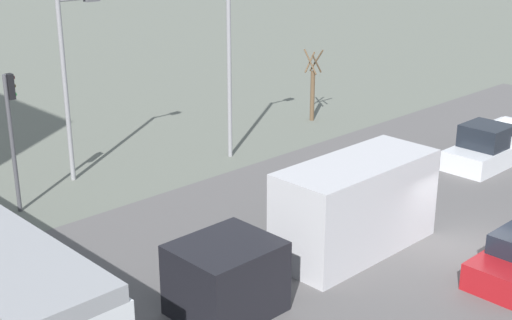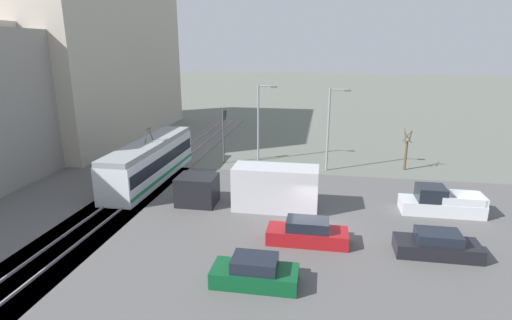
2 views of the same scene
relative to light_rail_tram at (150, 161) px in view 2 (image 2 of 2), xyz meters
The scene contains 14 objects.
ground_plane 16.29m from the light_rail_tram, 117.94° to the right, with size 320.00×320.00×0.00m, color #60665B.
road_surface 16.28m from the light_rail_tram, 117.94° to the right, with size 22.83×47.77×0.08m.
rail_bed 7.77m from the light_rail_tram, behind, with size 74.63×4.40×0.22m.
light_rail_tram is the anchor object (origin of this frame).
box_truck 11.24m from the light_rail_tram, 115.13° to the right, with size 2.44×10.23×3.15m.
pickup_truck 23.30m from the light_rail_tram, 98.76° to the right, with size 2.02×5.47×1.92m.
sedan_car_0 18.59m from the light_rail_tram, 140.69° to the right, with size 1.83×4.24×1.46m.
sedan_car_1 17.09m from the light_rail_tram, 124.28° to the right, with size 1.75×4.77×1.50m.
sedan_car_2 23.50m from the light_rail_tram, 114.75° to the right, with size 1.85×4.54×1.41m.
traffic_light_pole 8.27m from the light_rail_tram, 38.56° to the right, with size 0.28×0.47×5.37m.
street_tree 23.62m from the light_rail_tram, 72.80° to the right, with size 0.95×0.79×3.96m.
street_lamp_near_crossing 11.90m from the light_rail_tram, 46.80° to the right, with size 0.36×1.95×7.72m.
street_lamp_mid_block 16.60m from the light_rail_tram, 70.21° to the right, with size 0.36×1.95×7.75m.
backdrop_office_block 24.01m from the light_rail_tram, 44.93° to the left, with size 28.13×16.00×19.12m.
Camera 2 is at (-23.79, -0.44, 11.37)m, focal length 28.00 mm.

